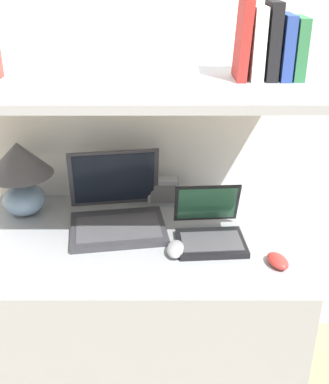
{
  "coord_description": "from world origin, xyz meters",
  "views": [
    {
      "loc": [
        0.11,
        -1.09,
        1.59
      ],
      "look_at": [
        0.11,
        0.34,
        0.89
      ],
      "focal_mm": 45.0,
      "sensor_mm": 36.0,
      "label": 1
    }
  ],
  "objects": [
    {
      "name": "wall_back",
      "position": [
        0.0,
        0.74,
        1.2
      ],
      "size": [
        6.0,
        0.05,
        2.4
      ],
      "color": "white",
      "rests_on": "ground_plane"
    },
    {
      "name": "desk",
      "position": [
        0.0,
        0.34,
        0.36
      ],
      "size": [
        1.12,
        0.68,
        0.71
      ],
      "color": "#999EA3",
      "rests_on": "ground_plane"
    },
    {
      "name": "back_riser",
      "position": [
        0.0,
        0.7,
        0.61
      ],
      "size": [
        1.12,
        0.04,
        1.22
      ],
      "color": "white",
      "rests_on": "ground_plane"
    },
    {
      "name": "shelf",
      "position": [
        0.0,
        0.41,
        1.24
      ],
      "size": [
        1.12,
        0.61,
        0.03
      ],
      "color": "#999EA3",
      "rests_on": "back_riser"
    },
    {
      "name": "table_lamp",
      "position": [
        -0.42,
        0.52,
        0.89
      ],
      "size": [
        0.24,
        0.24,
        0.29
      ],
      "color": "#7593B2",
      "rests_on": "desk"
    },
    {
      "name": "laptop_large",
      "position": [
        -0.06,
        0.44,
        0.76
      ],
      "size": [
        0.38,
        0.36,
        0.25
      ],
      "color": "#333338",
      "rests_on": "desk"
    },
    {
      "name": "laptop_small",
      "position": [
        0.26,
        0.33,
        0.75
      ],
      "size": [
        0.24,
        0.26,
        0.18
      ],
      "color": "black",
      "rests_on": "desk"
    },
    {
      "name": "computer_mouse",
      "position": [
        0.15,
        0.24,
        0.73
      ],
      "size": [
        0.07,
        0.11,
        0.03
      ],
      "color": "#99999E",
      "rests_on": "desk"
    },
    {
      "name": "second_mouse",
      "position": [
        0.47,
        0.17,
        0.73
      ],
      "size": [
        0.08,
        0.11,
        0.03
      ],
      "color": "red",
      "rests_on": "desk"
    },
    {
      "name": "router_box",
      "position": [
        0.1,
        0.6,
        0.77
      ],
      "size": [
        0.12,
        0.06,
        0.11
      ],
      "color": "gray",
      "rests_on": "desk"
    },
    {
      "name": "book_green",
      "position": [
        0.52,
        0.41,
        1.34
      ],
      "size": [
        0.03,
        0.13,
        0.18
      ],
      "color": "#2D7042",
      "rests_on": "shelf"
    },
    {
      "name": "book_blue",
      "position": [
        0.48,
        0.41,
        1.35
      ],
      "size": [
        0.03,
        0.13,
        0.19
      ],
      "color": "#284293",
      "rests_on": "shelf"
    },
    {
      "name": "book_black",
      "position": [
        0.43,
        0.41,
        1.36
      ],
      "size": [
        0.03,
        0.13,
        0.23
      ],
      "color": "black",
      "rests_on": "shelf"
    },
    {
      "name": "book_white",
      "position": [
        0.39,
        0.41,
        1.36
      ],
      "size": [
        0.04,
        0.13,
        0.21
      ],
      "color": "silver",
      "rests_on": "shelf"
    },
    {
      "name": "book_red",
      "position": [
        0.35,
        0.41,
        1.37
      ],
      "size": [
        0.04,
        0.14,
        0.23
      ],
      "color": "#A82823",
      "rests_on": "shelf"
    }
  ]
}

